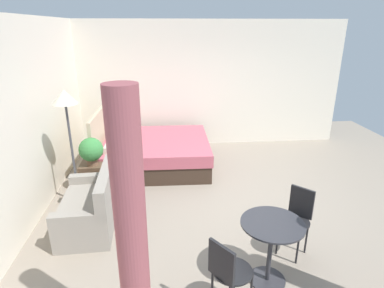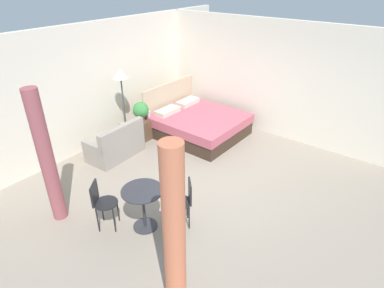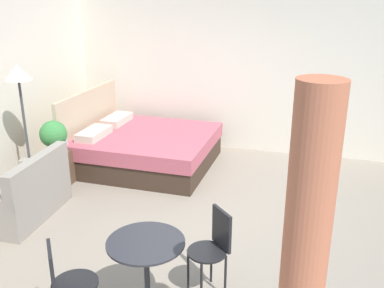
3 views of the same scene
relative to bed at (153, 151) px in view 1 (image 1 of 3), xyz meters
name	(u,v)px [view 1 (image 1 of 3)]	position (x,y,z in m)	size (l,w,h in m)	color
ground_plane	(233,200)	(-1.51, -1.35, -0.32)	(8.53, 9.08, 0.02)	gray
wall_back	(27,121)	(-1.51, 1.69, 1.11)	(8.53, 0.12, 2.84)	silver
wall_right	(211,85)	(1.26, -1.35, 1.11)	(0.12, 6.08, 2.84)	silver
bed	(153,151)	(0.00, 0.00, 0.00)	(1.95, 2.15, 1.20)	#38281E
couch	(91,207)	(-2.04, 0.81, -0.02)	(1.27, 0.75, 0.83)	gray
nightstand	(95,176)	(-0.95, 0.96, -0.05)	(0.51, 0.43, 0.52)	brown
potted_plant	(91,150)	(-1.05, 0.96, 0.47)	(0.39, 0.39, 0.47)	brown
vase	(96,155)	(-0.83, 0.94, 0.30)	(0.12, 0.12, 0.17)	silver
floor_lamp	(66,106)	(-1.40, 1.16, 1.29)	(0.36, 0.36, 1.84)	#3F3F44
balcony_table	(271,241)	(-3.30, -1.35, 0.22)	(0.67, 0.67, 0.76)	#2D2D33
cafe_chair_near_window	(228,270)	(-3.70, -0.80, 0.23)	(0.54, 0.54, 0.86)	black
cafe_chair_near_couch	(297,215)	(-2.83, -1.84, 0.22)	(0.52, 0.52, 0.86)	black
curtain_right	(132,240)	(-4.02, 0.01, 0.87)	(0.24, 0.24, 2.35)	#994C51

